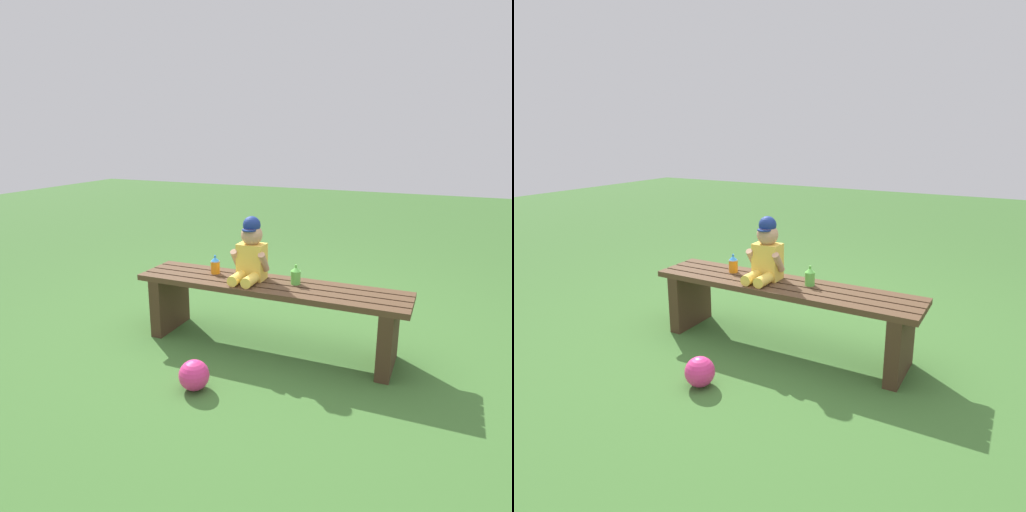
# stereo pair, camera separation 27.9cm
# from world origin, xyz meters

# --- Properties ---
(ground_plane) EXTENTS (16.00, 16.00, 0.00)m
(ground_plane) POSITION_xyz_m (0.00, 0.00, 0.00)
(ground_plane) COLOR #3D6B2D
(park_bench) EXTENTS (1.71, 0.37, 0.43)m
(park_bench) POSITION_xyz_m (0.00, 0.00, 0.29)
(park_bench) COLOR #513823
(park_bench) RESTS_ON ground_plane
(child_figure) EXTENTS (0.23, 0.27, 0.40)m
(child_figure) POSITION_xyz_m (-0.13, 0.02, 0.60)
(child_figure) COLOR #F2C64C
(child_figure) RESTS_ON park_bench
(sippy_cup_left) EXTENTS (0.06, 0.06, 0.12)m
(sippy_cup_left) POSITION_xyz_m (-0.40, 0.05, 0.49)
(sippy_cup_left) COLOR orange
(sippy_cup_left) RESTS_ON park_bench
(sippy_cup_right) EXTENTS (0.06, 0.06, 0.12)m
(sippy_cup_right) POSITION_xyz_m (0.16, 0.05, 0.49)
(sippy_cup_right) COLOR #66CC4C
(sippy_cup_right) RESTS_ON park_bench
(toy_ball) EXTENTS (0.17, 0.17, 0.17)m
(toy_ball) POSITION_xyz_m (-0.18, -0.63, 0.08)
(toy_ball) COLOR #E5337F
(toy_ball) RESTS_ON ground_plane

